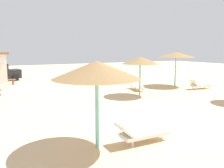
{
  "coord_description": "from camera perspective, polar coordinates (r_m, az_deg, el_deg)",
  "views": [
    {
      "loc": [
        -5.92,
        -8.15,
        3.12
      ],
      "look_at": [
        0.0,
        3.0,
        1.2
      ],
      "focal_mm": 36.26,
      "sensor_mm": 36.0,
      "label": 1
    }
  ],
  "objects": [
    {
      "name": "ground_plane",
      "position": [
        10.55,
        7.75,
        -8.64
      ],
      "size": [
        80.0,
        80.0,
        0.0
      ],
      "primitive_type": "plane",
      "color": "#DBBA8C"
    },
    {
      "name": "lounger_4",
      "position": [
        7.9,
        7.28,
        -12.2
      ],
      "size": [
        1.9,
        0.69,
        0.73
      ],
      "color": "silver",
      "rests_on": "ground"
    },
    {
      "name": "parasol_4",
      "position": [
        6.93,
        -3.91,
        3.55
      ],
      "size": [
        2.74,
        2.74,
        2.8
      ],
      "color": "#6BC6BC",
      "rests_on": "ground"
    },
    {
      "name": "parasol_3",
      "position": [
        20.21,
        15.86,
        7.11
      ],
      "size": [
        3.11,
        3.11,
        2.93
      ],
      "color": "#6BC6BC",
      "rests_on": "ground"
    },
    {
      "name": "bench_1",
      "position": [
        22.07,
        -25.04,
        0.61
      ],
      "size": [
        1.55,
        0.68,
        0.49
      ],
      "color": "brown",
      "rests_on": "ground"
    },
    {
      "name": "parasol_5",
      "position": [
        15.41,
        7.13,
        5.89
      ],
      "size": [
        2.57,
        2.57,
        2.66
      ],
      "color": "#6BC6BC",
      "rests_on": "ground"
    },
    {
      "name": "lounger_5",
      "position": [
        17.87,
        6.19,
        -0.42
      ],
      "size": [
        1.08,
        1.99,
        0.72
      ],
      "color": "silver",
      "rests_on": "ground"
    },
    {
      "name": "lounger_3",
      "position": [
        19.42,
        21.2,
        -0.21
      ],
      "size": [
        1.91,
        0.86,
        0.81
      ],
      "color": "silver",
      "rests_on": "ground"
    }
  ]
}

